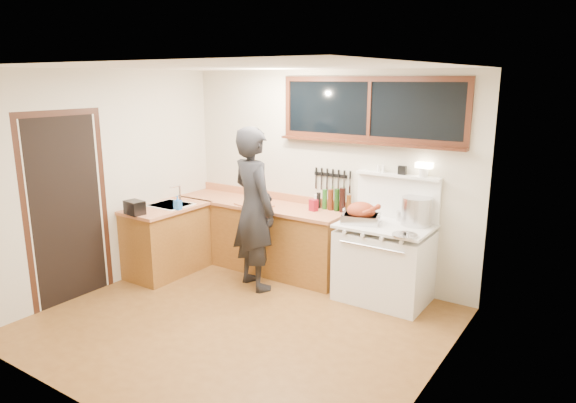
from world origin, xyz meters
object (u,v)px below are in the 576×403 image
Objects in this scene: man at (254,209)px; vintage_stove at (384,261)px; roast_turkey at (361,214)px; cutting_board at (254,201)px.

vintage_stove is at bearing 19.32° from man.
vintage_stove is 0.60m from roast_turkey.
man is 0.49m from cutting_board.
man is 4.02× the size of roast_turkey.
man reaches higher than cutting_board.
roast_turkey is (-0.26, -0.09, 0.53)m from vintage_stove.
man is (-1.47, -0.52, 0.51)m from vintage_stove.
vintage_stove reaches higher than roast_turkey.
vintage_stove is at bearing 4.05° from cutting_board.
cutting_board is at bearing -178.85° from roast_turkey.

